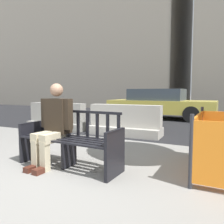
{
  "coord_description": "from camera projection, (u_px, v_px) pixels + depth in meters",
  "views": [
    {
      "loc": [
        1.97,
        -2.22,
        1.17
      ],
      "look_at": [
        -0.14,
        1.96,
        0.75
      ],
      "focal_mm": 35.0,
      "sensor_mm": 36.0,
      "label": 1
    }
  ],
  "objects": [
    {
      "name": "building_centre_left",
      "position": [
        97.0,
        10.0,
        21.55
      ],
      "size": [
        16.65,
        10.37,
        18.53
      ],
      "color": "gray",
      "rests_on": "ground"
    },
    {
      "name": "street_asphalt",
      "position": [
        176.0,
        116.0,
        10.7
      ],
      "size": [
        120.0,
        12.0,
        0.01
      ],
      "primitive_type": "cube",
      "color": "black",
      "rests_on": "ground"
    },
    {
      "name": "ground_plane",
      "position": [
        56.0,
        179.0,
        2.96
      ],
      "size": [
        200.0,
        200.0,
        0.0
      ],
      "primitive_type": "plane",
      "color": "gray"
    },
    {
      "name": "car_taxi_near",
      "position": [
        160.0,
        103.0,
        9.91
      ],
      "size": [
        4.67,
        2.02,
        1.33
      ],
      "color": "#DBC64C",
      "rests_on": "ground"
    },
    {
      "name": "jersey_barrier_left",
      "position": [
        57.0,
        119.0,
        6.98
      ],
      "size": [
        2.0,
        0.69,
        0.84
      ],
      "color": "gray",
      "rests_on": "ground"
    },
    {
      "name": "seated_person",
      "position": [
        54.0,
        123.0,
        3.49
      ],
      "size": [
        0.58,
        0.73,
        1.31
      ],
      "color": "#2D2319",
      "rests_on": "ground"
    },
    {
      "name": "jersey_barrier_centre",
      "position": [
        125.0,
        123.0,
        5.98
      ],
      "size": [
        2.02,
        0.73,
        0.84
      ],
      "color": "#ADA89E",
      "rests_on": "ground"
    },
    {
      "name": "street_bench",
      "position": [
        70.0,
        142.0,
        3.43
      ],
      "size": [
        1.71,
        0.6,
        0.88
      ],
      "color": "black",
      "rests_on": "ground"
    }
  ]
}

